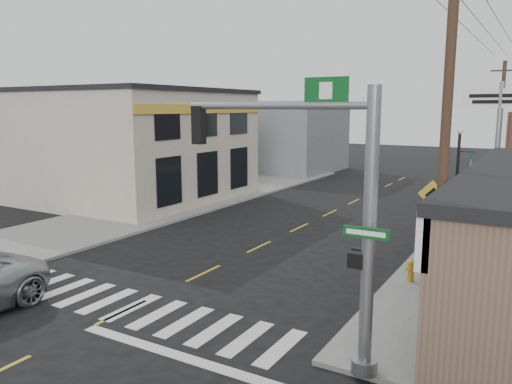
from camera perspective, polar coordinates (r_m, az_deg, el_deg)
The scene contains 16 objects.
ground at distance 15.39m, azimuth -15.06°, elevation -13.13°, with size 140.00×140.00×0.00m, color black.
sidewalk_right at distance 23.62m, azimuth 26.34°, elevation -5.63°, with size 6.00×38.00×0.13m, color slate.
sidewalk_left at distance 30.45m, azimuth -9.68°, elevation -1.51°, with size 6.00×38.00×0.13m, color slate.
center_line at distance 21.41m, azimuth 0.37°, elevation -6.27°, with size 0.12×56.00×0.01m, color gold.
crosswalk at distance 15.65m, azimuth -14.00°, elevation -12.68°, with size 11.00×2.20×0.01m, color silver.
left_building at distance 33.41m, azimuth -14.03°, elevation 5.10°, with size 12.00×12.00×6.80m, color #BCB09D.
bldg_distant_left at distance 47.02m, azimuth 3.34°, elevation 6.35°, with size 9.00×10.00×6.40m, color slate.
traffic_signal_pole at distance 10.83m, azimuth 9.10°, elevation -0.85°, with size 5.03×0.38×6.37m.
guide_sign at distance 18.56m, azimuth 23.19°, elevation -3.61°, with size 1.53×0.13×2.68m.
fire_hydrant at distance 17.61m, azimuth 17.28°, elevation -8.47°, with size 0.23×0.23×0.74m.
ped_crossing_sign at distance 20.93m, azimuth 19.43°, elevation -1.25°, with size 1.14×0.08×2.93m.
lamp_post at distance 23.14m, azimuth 22.14°, elevation 1.71°, with size 0.64×0.50×4.88m.
dance_center_sign at distance 24.66m, azimuth 26.03°, elevation 7.32°, with size 3.23×0.20×6.87m.
shrub_front at distance 14.44m, azimuth 26.32°, elevation -12.57°, with size 1.40×1.40×1.05m, color #1D3914.
utility_pole_near at distance 14.14m, azimuth 20.89°, elevation 7.19°, with size 1.79×0.27×10.32m.
utility_pole_far at distance 32.56m, azimuth 26.06°, elevation 6.11°, with size 1.46×0.22×8.38m.
Camera 1 is at (10.26, -9.86, 5.86)m, focal length 35.00 mm.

